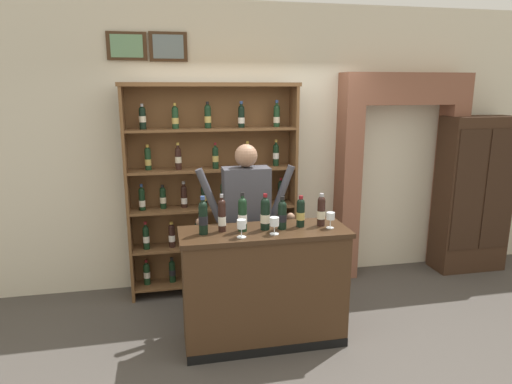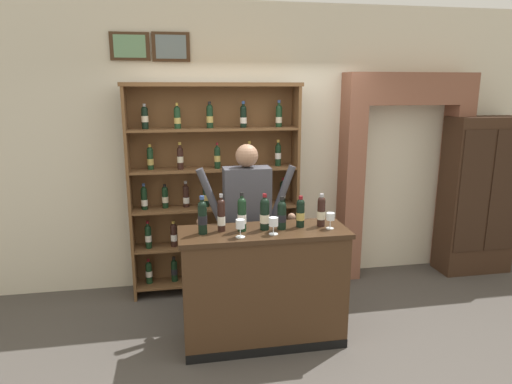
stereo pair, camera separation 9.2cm
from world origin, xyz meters
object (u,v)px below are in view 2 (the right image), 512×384
object	(u,v)px
tasting_bottle_prosecco	(282,214)
wine_glass_spare	(240,225)
tasting_bottle_bianco	(221,215)
shopkeeper	(247,212)
wine_glass_left	(330,217)
wine_shelf	(215,188)
tasting_bottle_super_tuscan	(300,212)
tasting_counter	(264,287)
tasting_bottle_rosso	(242,214)
tasting_bottle_riserva	(265,213)
tasting_bottle_chianti	(202,216)
side_cabinet	(478,196)
tasting_bottle_grappa	(321,211)
wine_glass_center	(273,222)

from	to	relation	value
tasting_bottle_prosecco	wine_glass_spare	distance (m)	0.41
tasting_bottle_bianco	shopkeeper	bearing A→B (deg)	57.82
tasting_bottle_bianco	wine_glass_left	world-z (taller)	tasting_bottle_bianco
wine_shelf	tasting_bottle_super_tuscan	xyz separation A→B (m)	(0.64, -1.13, 0.01)
tasting_bottle_super_tuscan	wine_glass_left	world-z (taller)	tasting_bottle_super_tuscan
shopkeeper	tasting_bottle_super_tuscan	xyz separation A→B (m)	(0.39, -0.48, 0.11)
tasting_bottle_super_tuscan	tasting_bottle_prosecco	bearing A→B (deg)	-169.57
tasting_counter	shopkeeper	world-z (taller)	shopkeeper
tasting_bottle_rosso	tasting_bottle_riserva	bearing A→B (deg)	0.12
wine_glass_left	tasting_bottle_prosecco	bearing A→B (deg)	171.30
tasting_counter	tasting_bottle_chianti	distance (m)	0.85
side_cabinet	tasting_bottle_chianti	xyz separation A→B (m)	(-3.39, -1.12, 0.24)
wine_shelf	shopkeeper	bearing A→B (deg)	-69.29
tasting_bottle_rosso	tasting_bottle_riserva	size ratio (longest dim) A/B	1.07
tasting_bottle_grappa	wine_glass_left	bearing A→B (deg)	-58.83
tasting_bottle_rosso	wine_glass_center	bearing A→B (deg)	-29.66
tasting_bottle_prosecco	wine_glass_left	world-z (taller)	tasting_bottle_prosecco
tasting_bottle_riserva	tasting_bottle_chianti	bearing A→B (deg)	-178.77
wine_glass_spare	wine_glass_left	size ratio (longest dim) A/B	1.07
tasting_counter	tasting_bottle_rosso	bearing A→B (deg)	175.41
tasting_bottle_rosso	tasting_bottle_grappa	distance (m)	0.70
tasting_bottle_riserva	tasting_bottle_grappa	world-z (taller)	tasting_bottle_riserva
tasting_bottle_riserva	wine_shelf	bearing A→B (deg)	105.49
tasting_bottle_super_tuscan	wine_glass_center	world-z (taller)	tasting_bottle_super_tuscan
tasting_bottle_bianco	tasting_bottle_riserva	size ratio (longest dim) A/B	1.03
tasting_bottle_chianti	tasting_bottle_grappa	size ratio (longest dim) A/B	1.11
wine_glass_spare	wine_glass_left	bearing A→B (deg)	6.16
wine_shelf	wine_glass_left	world-z (taller)	wine_shelf
tasting_bottle_rosso	tasting_bottle_prosecco	size ratio (longest dim) A/B	1.16
tasting_bottle_super_tuscan	tasting_bottle_grappa	bearing A→B (deg)	-2.18
shopkeeper	tasting_bottle_prosecco	distance (m)	0.56
tasting_counter	tasting_bottle_riserva	xyz separation A→B (m)	(0.01, 0.02, 0.67)
side_cabinet	shopkeeper	size ratio (longest dim) A/B	1.11
wine_glass_spare	wine_glass_center	bearing A→B (deg)	4.98
tasting_bottle_prosecco	wine_glass_spare	bearing A→B (deg)	-158.62
wine_glass_spare	wine_shelf	bearing A→B (deg)	93.71
side_cabinet	wine_glass_left	distance (m)	2.60
tasting_bottle_bianco	tasting_bottle_super_tuscan	size ratio (longest dim) A/B	1.17
tasting_counter	tasting_bottle_grappa	size ratio (longest dim) A/B	5.00
wine_glass_center	tasting_bottle_rosso	bearing A→B (deg)	150.34
tasting_bottle_grappa	wine_glass_spare	world-z (taller)	tasting_bottle_grappa
tasting_bottle_grappa	shopkeeper	bearing A→B (deg)	140.05
wine_shelf	side_cabinet	size ratio (longest dim) A/B	1.20
wine_shelf	wine_glass_center	xyz separation A→B (m)	(0.36, -1.29, -0.02)
tasting_bottle_rosso	tasting_bottle_riserva	distance (m)	0.20
wine_glass_center	wine_glass_spare	distance (m)	0.28
tasting_bottle_chianti	wine_glass_left	bearing A→B (deg)	-3.46
wine_glass_left	tasting_bottle_chianti	bearing A→B (deg)	176.54
side_cabinet	tasting_bottle_riserva	bearing A→B (deg)	-158.90
tasting_bottle_riserva	tasting_bottle_grappa	size ratio (longest dim) A/B	1.08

